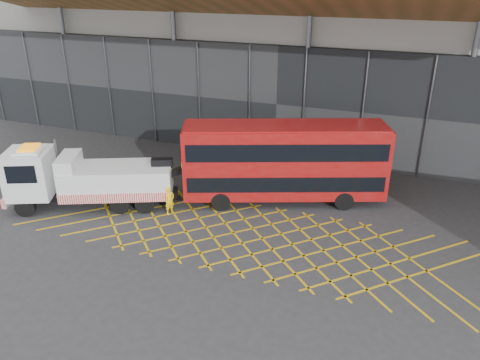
% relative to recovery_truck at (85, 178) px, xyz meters
% --- Properties ---
extents(ground_plane, '(120.00, 120.00, 0.00)m').
position_rel_recovery_truck_xyz_m(ground_plane, '(5.91, 0.15, -1.77)').
color(ground_plane, '#2B2B2D').
extents(road_markings, '(24.76, 7.16, 0.01)m').
position_rel_recovery_truck_xyz_m(road_markings, '(9.91, 0.15, -1.76)').
color(road_markings, gold).
rests_on(road_markings, ground_plane).
extents(construction_building, '(55.00, 23.97, 18.00)m').
position_rel_recovery_truck_xyz_m(construction_building, '(7.83, 18.54, 7.21)').
color(construction_building, gray).
rests_on(construction_building, ground_plane).
extents(recovery_truck, '(10.57, 6.20, 3.82)m').
position_rel_recovery_truck_xyz_m(recovery_truck, '(0.00, 0.00, 0.00)').
color(recovery_truck, black).
rests_on(recovery_truck, ground_plane).
extents(bus_towed, '(11.80, 6.80, 4.75)m').
position_rel_recovery_truck_xyz_m(bus_towed, '(10.47, 4.77, 0.87)').
color(bus_towed, maroon).
rests_on(bus_towed, ground_plane).
extents(worker, '(0.62, 0.72, 1.66)m').
position_rel_recovery_truck_xyz_m(worker, '(4.96, 0.86, -0.94)').
color(worker, yellow).
rests_on(worker, ground_plane).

